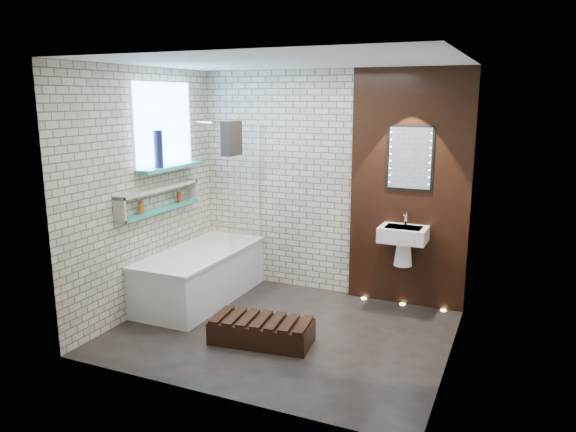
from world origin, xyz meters
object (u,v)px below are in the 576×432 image
at_px(bathtub, 201,275).
at_px(led_mirror, 410,158).
at_px(washbasin, 403,239).
at_px(bath_screen, 245,186).
at_px(walnut_step, 262,332).

bearing_deg(bathtub, led_mirror, 19.78).
distance_m(bathtub, washbasin, 2.32).
bearing_deg(bathtub, washbasin, 16.01).
bearing_deg(bath_screen, bathtub, -128.90).
height_order(bathtub, walnut_step, bathtub).
bearing_deg(bath_screen, led_mirror, 10.66).
xyz_separation_m(bath_screen, walnut_step, (0.79, -1.19, -1.17)).
bearing_deg(washbasin, bath_screen, -174.22).
xyz_separation_m(bathtub, led_mirror, (2.17, 0.78, 1.36)).
bearing_deg(washbasin, led_mirror, 90.00).
bearing_deg(walnut_step, bath_screen, 123.69).
relative_size(bathtub, bath_screen, 1.24).
bearing_deg(walnut_step, washbasin, 53.24).
relative_size(led_mirror, walnut_step, 0.73).
bearing_deg(walnut_step, bathtub, 146.85).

